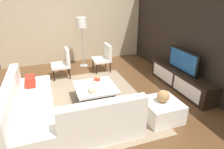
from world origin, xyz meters
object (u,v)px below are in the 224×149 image
fruit_bowl (97,80)px  ottoman (162,110)px  media_console (180,79)px  accent_chair_far (104,56)px  accent_chair_near (64,62)px  floor_lamp (81,25)px  decorative_ball (163,96)px  television (183,61)px  coffee_table (96,93)px  sectional_couch (54,112)px  book_stack (93,90)px

fruit_bowl → ottoman: bearing=37.2°
media_console → accent_chair_far: bearing=-140.4°
accent_chair_near → floor_lamp: (-0.74, 0.73, 0.91)m
ottoman → decorative_ball: decorative_ball is taller
television → floor_lamp: (-2.50, -2.10, 0.61)m
ottoman → fruit_bowl: size_ratio=2.50×
television → floor_lamp: 3.32m
accent_chair_near → floor_lamp: size_ratio=0.53×
accent_chair_near → accent_chair_far: size_ratio=1.00×
floor_lamp → coffee_table: bearing=-4.8°
accent_chair_far → decorative_ball: (2.89, 0.33, 0.04)m
television → accent_chair_far: (-1.86, -1.54, -0.29)m
television → fruit_bowl: size_ratio=3.96×
floor_lamp → accent_chair_far: size_ratio=1.89×
coffee_table → accent_chair_near: accent_chair_near is taller
floor_lamp → accent_chair_far: 1.24m
sectional_couch → accent_chair_far: size_ratio=2.82×
accent_chair_far → coffee_table: bearing=-33.5°
coffee_table → decorative_ball: bearing=44.0°
ottoman → fruit_bowl: fruit_bowl is taller
floor_lamp → book_stack: 2.82m
sectional_couch → floor_lamp: bearing=158.6°
decorative_ball → book_stack: 1.51m
coffee_table → floor_lamp: size_ratio=0.56×
ottoman → coffee_table: bearing=-136.0°
sectional_couch → coffee_table: (-0.62, 0.98, -0.09)m
floor_lamp → decorative_ball: size_ratio=6.66×
media_console → accent_chair_far: 2.43m
television → accent_chair_near: size_ratio=1.27×
accent_chair_near → book_stack: size_ratio=4.19×
television → fruit_bowl: (-0.28, -2.20, -0.35)m
coffee_table → media_console: bearing=87.5°
book_stack → fruit_bowl: bearing=151.7°
fruit_bowl → television: bearing=82.8°
coffee_table → accent_chair_near: bearing=-162.2°
accent_chair_near → fruit_bowl: (1.49, 0.63, -0.05)m
ottoman → book_stack: 1.52m
decorative_ball → sectional_couch: bearing=-103.7°
floor_lamp → fruit_bowl: 2.42m
coffee_table → decorative_ball: decorative_ball is taller
sectional_couch → ottoman: bearing=76.3°
coffee_table → book_stack: 0.33m
television → ottoman: television is taller
fruit_bowl → floor_lamp: bearing=177.4°
sectional_couch → accent_chair_near: (-2.28, 0.45, 0.20)m
accent_chair_far → decorative_ball: bearing=-3.8°
television → ottoman: 1.69m
sectional_couch → television: bearing=99.0°
ottoman → accent_chair_far: (-2.89, -0.33, 0.29)m
media_console → ottoman: media_console is taller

